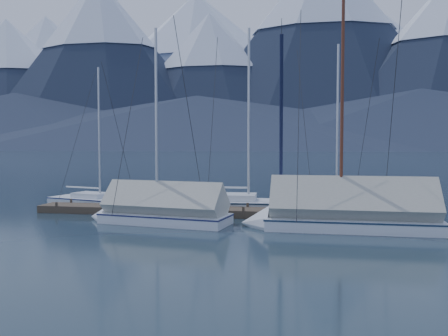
{
  "coord_description": "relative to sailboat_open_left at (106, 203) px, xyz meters",
  "views": [
    {
      "loc": [
        3.98,
        -19.28,
        3.33
      ],
      "look_at": [
        0.0,
        2.0,
        2.2
      ],
      "focal_mm": 38.0,
      "sensor_mm": 36.0,
      "label": 1
    }
  ],
  "objects": [
    {
      "name": "sailboat_open_right",
      "position": [
        12.44,
        0.37,
        0.01
      ],
      "size": [
        7.02,
        3.62,
        8.94
      ],
      "color": "#B8BCC5",
      "rests_on": "ground"
    },
    {
      "name": "sailboat_open_left",
      "position": [
        0.0,
        0.0,
        0.0
      ],
      "size": [
        6.35,
        3.25,
        8.09
      ],
      "color": "silver",
      "rests_on": "ground"
    },
    {
      "name": "mountain_range",
      "position": [
        10.94,
        366.17,
        58.51
      ],
      "size": [
        877.0,
        584.0,
        150.5
      ],
      "color": "#475675",
      "rests_on": "ground"
    },
    {
      "name": "person",
      "position": [
        9.8,
        -2.34,
        0.99
      ],
      "size": [
        0.57,
        0.68,
        1.58
      ],
      "primitive_type": "imported",
      "rotation": [
        0.0,
        0.0,
        1.98
      ],
      "color": "black",
      "rests_on": "dock"
    },
    {
      "name": "sailboat_open_mid",
      "position": [
        8.2,
        -0.16,
        0.03
      ],
      "size": [
        7.59,
        3.21,
        9.89
      ],
      "color": "silver",
      "rests_on": "ground"
    },
    {
      "name": "sailboat_covered_near",
      "position": [
        11.73,
        -4.76,
        0.35
      ],
      "size": [
        7.65,
        3.3,
        9.93
      ],
      "color": "white",
      "rests_on": "ground"
    },
    {
      "name": "mooring_posts",
      "position": [
        6.31,
        -2.27,
        0.21
      ],
      "size": [
        15.12,
        1.52,
        0.35
      ],
      "color": "#382D23",
      "rests_on": "ground"
    },
    {
      "name": "ground",
      "position": [
        6.81,
        -4.27,
        -0.14
      ],
      "size": [
        1000.0,
        1000.0,
        0.0
      ],
      "primitive_type": "plane",
      "color": "black",
      "rests_on": "ground"
    },
    {
      "name": "dock",
      "position": [
        6.81,
        -2.27,
        -0.03
      ],
      "size": [
        18.0,
        1.5,
        0.54
      ],
      "color": "#382D23",
      "rests_on": "ground"
    },
    {
      "name": "sailboat_covered_far",
      "position": [
        4.31,
        -4.73,
        0.29
      ],
      "size": [
        6.53,
        2.96,
        8.86
      ],
      "color": "white",
      "rests_on": "ground"
    }
  ]
}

